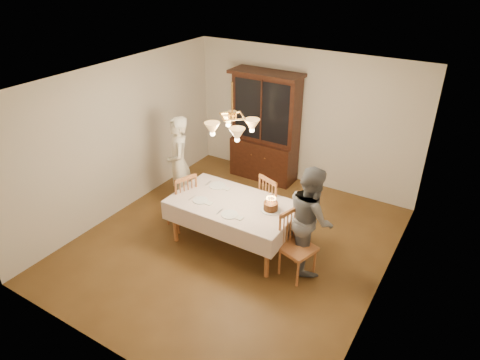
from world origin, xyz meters
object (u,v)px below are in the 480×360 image
Objects in this scene: china_hutch at (265,129)px; elderly_woman at (179,164)px; dining_table at (233,207)px; birthday_cake at (271,207)px; chair_far_side at (275,205)px.

china_hutch is 1.27× the size of elderly_woman.
birthday_cake is (0.59, 0.10, 0.14)m from dining_table.
elderly_woman reaches higher than birthday_cake.
china_hutch is at bearing 123.92° from chair_far_side.
china_hutch is 1.94m from elderly_woman.
birthday_cake is (1.99, -0.37, -0.03)m from elderly_woman.
dining_table is 0.88× the size of china_hutch.
china_hutch reaches higher than elderly_woman.
dining_table is 1.12× the size of elderly_woman.
chair_far_side is 1.82m from elderly_woman.
dining_table is at bearing -73.20° from china_hutch.
elderly_woman is at bearing 169.60° from birthday_cake.
china_hutch is at bearing 120.47° from birthday_cake.
birthday_cake is at bearing 36.48° from elderly_woman.
elderly_woman is at bearing 161.59° from dining_table.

